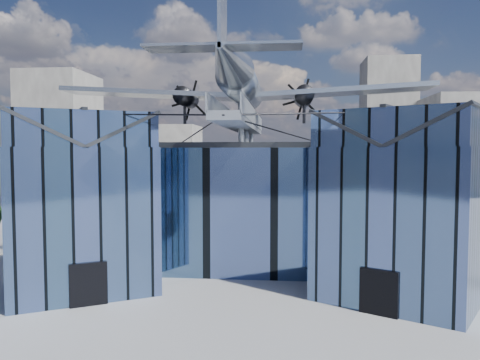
{
  "coord_description": "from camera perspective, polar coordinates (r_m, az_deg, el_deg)",
  "views": [
    {
      "loc": [
        3.17,
        -30.97,
        9.24
      ],
      "look_at": [
        0.0,
        2.0,
        7.2
      ],
      "focal_mm": 35.0,
      "sensor_mm": 36.0,
      "label": 1
    }
  ],
  "objects": [
    {
      "name": "ground_plane",
      "position": [
        32.47,
        -0.35,
        -13.01
      ],
      "size": [
        120.0,
        120.0,
        0.0
      ],
      "primitive_type": "plane",
      "color": "gray"
    },
    {
      "name": "museum",
      "position": [
        37.11,
        0.56,
        -2.2
      ],
      "size": [
        32.88,
        24.5,
        17.6
      ],
      "color": "#46608F",
      "rests_on": "ground"
    },
    {
      "name": "bg_towers",
      "position": [
        81.48,
        4.29,
        4.06
      ],
      "size": [
        77.0,
        24.5,
        26.0
      ],
      "color": "gray",
      "rests_on": "ground"
    }
  ]
}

